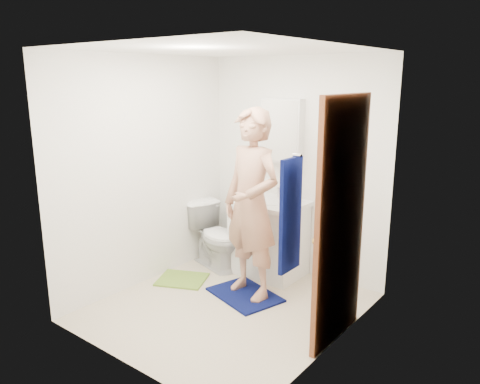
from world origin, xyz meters
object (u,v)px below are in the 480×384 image
at_px(vanity_cabinet, 269,240).
at_px(toothbrush_cup, 294,198).
at_px(towel, 290,216).
at_px(man, 251,205).
at_px(medicine_cabinet, 282,131).
at_px(toilet, 216,236).
at_px(soap_dispenser, 247,188).

bearing_deg(vanity_cabinet, toothbrush_cup, 27.34).
relative_size(towel, toothbrush_cup, 6.43).
bearing_deg(man, vanity_cabinet, 117.68).
relative_size(vanity_cabinet, man, 0.43).
xyz_separation_m(vanity_cabinet, towel, (1.18, -1.48, 0.85)).
bearing_deg(towel, vanity_cabinet, 128.47).
distance_m(medicine_cabinet, towel, 2.11).
height_order(vanity_cabinet, man, man).
height_order(medicine_cabinet, toilet, medicine_cabinet).
relative_size(toilet, man, 0.40).
bearing_deg(toilet, towel, -109.25).
relative_size(towel, man, 0.43).
bearing_deg(vanity_cabinet, toilet, -161.00).
height_order(vanity_cabinet, towel, towel).
xyz_separation_m(towel, man, (-1.00, 0.91, -0.29)).
relative_size(vanity_cabinet, toilet, 1.07).
bearing_deg(medicine_cabinet, vanity_cabinet, -90.00).
relative_size(medicine_cabinet, toothbrush_cup, 5.63).
height_order(vanity_cabinet, toilet, vanity_cabinet).
height_order(vanity_cabinet, toothbrush_cup, toothbrush_cup).
bearing_deg(vanity_cabinet, man, -72.69).
height_order(vanity_cabinet, medicine_cabinet, medicine_cabinet).
distance_m(medicine_cabinet, soap_dispenser, 0.75).
bearing_deg(man, soap_dispenser, 141.08).
distance_m(soap_dispenser, toothbrush_cup, 0.56).
distance_m(toilet, man, 1.05).
bearing_deg(vanity_cabinet, soap_dispenser, -176.63).
distance_m(vanity_cabinet, towel, 2.08).
height_order(toothbrush_cup, man, man).
height_order(medicine_cabinet, towel, medicine_cabinet).
relative_size(soap_dispenser, toothbrush_cup, 1.65).
relative_size(toilet, soap_dispenser, 3.64).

